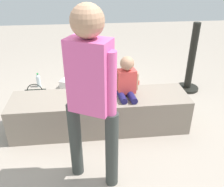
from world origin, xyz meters
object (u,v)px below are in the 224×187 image
child_seated (127,79)px  party_cup_red (137,83)px  adult_standing (90,88)px  cake_plate (102,94)px  handbag_black_leather (36,97)px  gift_bag (91,91)px  water_bottle_near_gift (133,75)px  water_bottle_far_side (38,80)px  cake_box_white (71,83)px

child_seated → party_cup_red: 1.30m
child_seated → adult_standing: size_ratio=0.30×
cake_plate → handbag_black_leather: cake_plate is taller
handbag_black_leather → gift_bag: bearing=5.4°
cake_plate → water_bottle_near_gift: bearing=64.0°
party_cup_red → handbag_black_leather: (-1.58, -0.44, 0.07)m
child_seated → adult_standing: (-0.43, -0.80, 0.32)m
water_bottle_far_side → party_cup_red: water_bottle_far_side is taller
child_seated → gift_bag: 0.98m
gift_bag → water_bottle_near_gift: 0.98m
water_bottle_near_gift → water_bottle_far_side: size_ratio=0.77×
water_bottle_far_side → handbag_black_leather: (0.06, -0.61, 0.01)m
adult_standing → gift_bag: (0.02, 1.53, -0.83)m
child_seated → cake_plate: 0.35m
gift_bag → cake_plate: bearing=-80.2°
cake_plate → water_bottle_far_side: (-0.98, 1.22, -0.35)m
cake_plate → water_bottle_near_gift: cake_plate is taller
cake_box_white → handbag_black_leather: (-0.47, -0.53, 0.05)m
gift_bag → cake_box_white: size_ratio=1.14×
handbag_black_leather → child_seated: bearing=-28.4°
child_seated → cake_plate: size_ratio=2.16×
adult_standing → cake_box_white: bearing=98.8°
adult_standing → cake_plate: bearing=80.4°
adult_standing → water_bottle_near_gift: bearing=70.1°
party_cup_red → cake_box_white: size_ratio=0.35×
water_bottle_far_side → party_cup_red: 1.65m
party_cup_red → cake_box_white: cake_box_white is taller
adult_standing → cake_plate: (0.14, 0.84, -0.51)m
adult_standing → cake_box_white: adult_standing is taller
child_seated → cake_box_white: bearing=121.9°
party_cup_red → cake_box_white: 1.11m
party_cup_red → adult_standing: bearing=-113.0°
adult_standing → party_cup_red: 2.25m
child_seated → party_cup_red: child_seated is taller
adult_standing → cake_plate: 1.00m
child_seated → handbag_black_leather: 1.47m
adult_standing → cake_box_white: 2.19m
gift_bag → handbag_black_leather: (-0.80, -0.08, -0.02)m
adult_standing → cake_box_white: size_ratio=5.75×
child_seated → handbag_black_leather: bearing=151.6°
water_bottle_near_gift → adult_standing: bearing=-109.9°
water_bottle_far_side → handbag_black_leather: bearing=-84.6°
cake_plate → handbag_black_leather: bearing=146.4°
cake_plate → water_bottle_near_gift: 1.50m
gift_bag → handbag_black_leather: 0.80m
gift_bag → water_bottle_far_side: bearing=148.0°
adult_standing → handbag_black_leather: adult_standing is taller
water_bottle_near_gift → handbag_black_leather: (-1.56, -0.70, 0.04)m
child_seated → cake_plate: (-0.29, 0.04, -0.19)m
water_bottle_near_gift → water_bottle_far_side: water_bottle_far_side is taller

